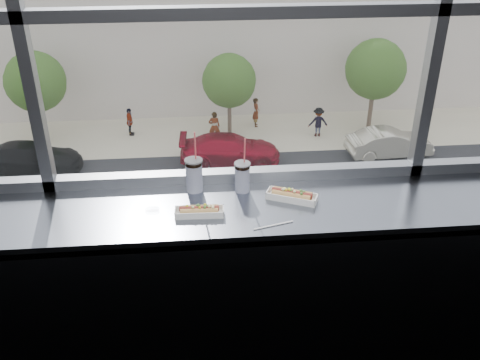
{
  "coord_description": "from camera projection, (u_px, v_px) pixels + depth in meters",
  "views": [
    {
      "loc": [
        -0.22,
        -1.07,
        2.51
      ],
      "look_at": [
        -0.01,
        1.23,
        1.25
      ],
      "focal_mm": 40.0,
      "sensor_mm": 36.0,
      "label": 1
    }
  ],
  "objects": [
    {
      "name": "pedestrian_b",
      "position": [
        214.0,
        124.0,
        31.8
      ],
      "size": [
        1.0,
        0.75,
        2.26
      ],
      "primitive_type": "imported",
      "rotation": [
        0.0,
        0.0,
        3.14
      ],
      "color": "#66605B",
      "rests_on": "far_sidewalk"
    },
    {
      "name": "counter_fascia",
      "position": [
        246.0,
        323.0,
        2.74
      ],
      "size": [
        6.0,
        0.04,
        1.04
      ],
      "primitive_type": "cube",
      "color": "gray",
      "rests_on": "ground"
    },
    {
      "name": "car_far_a",
      "position": [
        30.0,
        153.0,
        28.46
      ],
      "size": [
        3.09,
        6.4,
        2.07
      ],
      "primitive_type": "imported",
      "rotation": [
        0.0,
        0.0,
        1.49
      ],
      "color": "black",
      "rests_on": "street_asphalt"
    },
    {
      "name": "counter",
      "position": [
        242.0,
        211.0,
        2.72
      ],
      "size": [
        6.0,
        0.55,
        0.06
      ],
      "primitive_type": "cube",
      "color": "gray",
      "rests_on": "ground"
    },
    {
      "name": "wrapper",
      "position": [
        152.0,
        209.0,
        2.65
      ],
      "size": [
        0.09,
        0.06,
        0.02
      ],
      "primitive_type": "ellipsoid",
      "color": "silver",
      "rests_on": "counter"
    },
    {
      "name": "far_sidewalk",
      "position": [
        199.0,
        135.0,
        33.2
      ],
      "size": [
        80.0,
        6.0,
        0.04
      ],
      "primitive_type": "cube",
      "color": "beige",
      "rests_on": "plaza_ground"
    },
    {
      "name": "wall_back_lower",
      "position": [
        237.0,
        260.0,
        3.21
      ],
      "size": [
        6.0,
        0.0,
        6.0
      ],
      "primitive_type": "plane",
      "rotation": [
        1.57,
        0.0,
        0.0
      ],
      "color": "black",
      "rests_on": "ground"
    },
    {
      "name": "street_asphalt",
      "position": [
        202.0,
        201.0,
        26.21
      ],
      "size": [
        80.0,
        10.0,
        0.06
      ],
      "primitive_type": "cube",
      "color": "black",
      "rests_on": "plaza_ground"
    },
    {
      "name": "pedestrian_a",
      "position": [
        130.0,
        119.0,
        32.64
      ],
      "size": [
        0.69,
        0.93,
        2.08
      ],
      "primitive_type": "imported",
      "rotation": [
        0.0,
        0.0,
        1.57
      ],
      "color": "#66605B",
      "rests_on": "far_sidewalk"
    },
    {
      "name": "pedestrian_d",
      "position": [
        318.0,
        119.0,
        32.5
      ],
      "size": [
        0.98,
        0.74,
        2.21
      ],
      "primitive_type": "imported",
      "rotation": [
        0.0,
        0.0,
        3.14
      ],
      "color": "#66605B",
      "rests_on": "far_sidewalk"
    },
    {
      "name": "far_building",
      "position": [
        193.0,
        32.0,
        40.02
      ],
      "size": [
        50.0,
        14.0,
        8.0
      ],
      "primitive_type": "cube",
      "color": "#BEB3A7",
      "rests_on": "plaza_ground"
    },
    {
      "name": "loose_straw",
      "position": [
        273.0,
        225.0,
        2.54
      ],
      "size": [
        0.2,
        0.06,
        0.01
      ],
      "primitive_type": "cylinder",
      "rotation": [
        0.0,
        1.57,
        0.27
      ],
      "color": "white",
      "rests_on": "counter"
    },
    {
      "name": "plaza_ground",
      "position": [
        194.0,
        63.0,
        46.74
      ],
      "size": [
        120.0,
        120.0,
        0.0
      ],
      "primitive_type": "plane",
      "color": "beige",
      "rests_on": "ground"
    },
    {
      "name": "car_near_b",
      "position": [
        0.0,
        239.0,
        21.57
      ],
      "size": [
        2.64,
        5.94,
        1.95
      ],
      "primitive_type": "imported",
      "rotation": [
        0.0,
        0.0,
        1.61
      ],
      "color": "#353535",
      "rests_on": "street_asphalt"
    },
    {
      "name": "tree_left",
      "position": [
        35.0,
        82.0,
        30.68
      ],
      "size": [
        3.51,
        3.51,
        5.48
      ],
      "color": "#47382B",
      "rests_on": "far_sidewalk"
    },
    {
      "name": "pedestrian_c",
      "position": [
        256.0,
        109.0,
        33.87
      ],
      "size": [
        0.75,
        1.0,
        2.25
      ],
      "primitive_type": "imported",
      "rotation": [
        0.0,
        0.0,
        1.57
      ],
      "color": "#66605B",
      "rests_on": "far_sidewalk"
    },
    {
      "name": "tree_right",
      "position": [
        375.0,
        69.0,
        32.2
      ],
      "size": [
        3.67,
        3.67,
        5.73
      ],
      "color": "#47382B",
      "rests_on": "far_sidewalk"
    },
    {
      "name": "hotdog_tray_left",
      "position": [
        199.0,
        211.0,
        2.61
      ],
      "size": [
        0.24,
        0.09,
        0.06
      ],
      "rotation": [
        0.0,
        0.0,
        -0.04
      ],
      "color": "white",
      "rests_on": "counter"
    },
    {
      "name": "soda_cup_left",
      "position": [
        194.0,
        174.0,
        2.79
      ],
      "size": [
        0.09,
        0.09,
        0.35
      ],
      "color": "white",
      "rests_on": "counter"
    },
    {
      "name": "hotdog_tray_right",
      "position": [
        292.0,
        195.0,
        2.74
      ],
      "size": [
        0.27,
        0.19,
        0.06
      ],
      "rotation": [
        0.0,
        0.0,
        -0.43
      ],
      "color": "white",
      "rests_on": "counter"
    },
    {
      "name": "soda_cup_right",
      "position": [
        242.0,
        175.0,
        2.79
      ],
      "size": [
        0.09,
        0.09,
        0.31
      ],
      "color": "white",
      "rests_on": "counter"
    },
    {
      "name": "car_far_c",
      "position": [
        390.0,
        139.0,
        30.04
      ],
      "size": [
        3.08,
        6.48,
        2.1
      ],
      "primitive_type": "imported",
      "rotation": [
        0.0,
        0.0,
        1.64
      ],
      "color": "#BBB69F",
      "rests_on": "street_asphalt"
    },
    {
      "name": "tree_center",
      "position": [
        229.0,
        81.0,
        31.71
      ],
      "size": [
        3.24,
        3.24,
        5.07
      ],
      "color": "#47382B",
      "rests_on": "far_sidewalk"
    },
    {
      "name": "car_far_b",
      "position": [
        230.0,
        145.0,
        29.31
      ],
      "size": [
        2.96,
        6.51,
        2.13
      ],
      "primitive_type": "imported",
      "rotation": [
        0.0,
        0.0,
        1.52
      ],
      "color": "maroon",
      "rests_on": "street_asphalt"
    }
  ]
}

